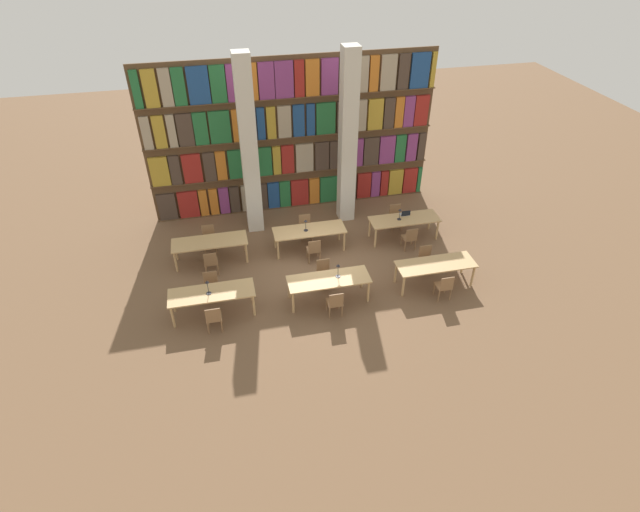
{
  "coord_description": "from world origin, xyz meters",
  "views": [
    {
      "loc": [
        -2.68,
        -12.1,
        9.69
      ],
      "look_at": [
        0.0,
        -0.13,
        0.69
      ],
      "focal_mm": 28.0,
      "sensor_mm": 36.0,
      "label": 1
    }
  ],
  "objects_px": {
    "reading_table_3": "(210,243)",
    "chair_11": "(396,216)",
    "chair_3": "(324,272)",
    "reading_table_1": "(329,281)",
    "desk_lamp_1": "(338,268)",
    "chair_1": "(211,285)",
    "chair_4": "(444,286)",
    "chair_0": "(214,317)",
    "chair_9": "(305,226)",
    "reading_table_4": "(309,232)",
    "reading_table_5": "(404,221)",
    "chair_2": "(335,303)",
    "pillar_left": "(249,149)",
    "chair_10": "(410,238)",
    "desk_lamp_3": "(400,212)",
    "desk_lamp_2": "(306,223)",
    "desk_lamp_0": "(207,285)",
    "laptop": "(405,214)",
    "chair_6": "(211,262)",
    "reading_table_2": "(436,266)",
    "chair_7": "(209,237)",
    "chair_8": "(314,249)",
    "pillar_center": "(348,140)"
  },
  "relations": [
    {
      "from": "reading_table_3",
      "to": "chair_11",
      "type": "xyz_separation_m",
      "value": [
        6.45,
        0.62,
        -0.22
      ]
    },
    {
      "from": "chair_3",
      "to": "reading_table_1",
      "type": "bearing_deg",
      "value": 88.39
    },
    {
      "from": "desk_lamp_1",
      "to": "chair_3",
      "type": "bearing_deg",
      "value": 111.66
    },
    {
      "from": "chair_1",
      "to": "chair_4",
      "type": "relative_size",
      "value": 1.0
    },
    {
      "from": "chair_0",
      "to": "reading_table_1",
      "type": "bearing_deg",
      "value": 9.71
    },
    {
      "from": "chair_0",
      "to": "chair_9",
      "type": "height_order",
      "value": "same"
    },
    {
      "from": "reading_table_4",
      "to": "reading_table_5",
      "type": "relative_size",
      "value": 1.0
    },
    {
      "from": "chair_2",
      "to": "chair_11",
      "type": "bearing_deg",
      "value": 51.3
    },
    {
      "from": "pillar_left",
      "to": "chair_10",
      "type": "height_order",
      "value": "pillar_left"
    },
    {
      "from": "reading_table_4",
      "to": "chair_11",
      "type": "distance_m",
      "value": 3.31
    },
    {
      "from": "desk_lamp_1",
      "to": "desk_lamp_3",
      "type": "xyz_separation_m",
      "value": [
        2.77,
        2.54,
        -0.02
      ]
    },
    {
      "from": "desk_lamp_2",
      "to": "reading_table_3",
      "type": "bearing_deg",
      "value": 178.83
    },
    {
      "from": "desk_lamp_0",
      "to": "reading_table_4",
      "type": "relative_size",
      "value": 0.19
    },
    {
      "from": "chair_9",
      "to": "reading_table_5",
      "type": "distance_m",
      "value": 3.36
    },
    {
      "from": "reading_table_3",
      "to": "reading_table_5",
      "type": "bearing_deg",
      "value": -0.68
    },
    {
      "from": "pillar_left",
      "to": "desk_lamp_3",
      "type": "distance_m",
      "value": 5.37
    },
    {
      "from": "chair_4",
      "to": "chair_9",
      "type": "height_order",
      "value": "same"
    },
    {
      "from": "chair_1",
      "to": "laptop",
      "type": "distance_m",
      "value": 6.94
    },
    {
      "from": "chair_6",
      "to": "chair_9",
      "type": "bearing_deg",
      "value": 22.63
    },
    {
      "from": "reading_table_2",
      "to": "reading_table_5",
      "type": "relative_size",
      "value": 1.0
    },
    {
      "from": "reading_table_2",
      "to": "chair_9",
      "type": "height_order",
      "value": "chair_9"
    },
    {
      "from": "chair_7",
      "to": "chair_8",
      "type": "height_order",
      "value": "same"
    },
    {
      "from": "chair_7",
      "to": "chair_10",
      "type": "distance_m",
      "value": 6.63
    },
    {
      "from": "pillar_left",
      "to": "chair_3",
      "type": "xyz_separation_m",
      "value": [
        1.65,
        -3.65,
        -2.53
      ]
    },
    {
      "from": "pillar_left",
      "to": "desk_lamp_3",
      "type": "relative_size",
      "value": 14.43
    },
    {
      "from": "desk_lamp_0",
      "to": "reading_table_5",
      "type": "bearing_deg",
      "value": 20.67
    },
    {
      "from": "chair_2",
      "to": "chair_4",
      "type": "relative_size",
      "value": 1.0
    },
    {
      "from": "chair_4",
      "to": "chair_7",
      "type": "xyz_separation_m",
      "value": [
        -6.54,
        4.05,
        0.0
      ]
    },
    {
      "from": "chair_4",
      "to": "reading_table_3",
      "type": "height_order",
      "value": "chair_4"
    },
    {
      "from": "chair_11",
      "to": "chair_6",
      "type": "bearing_deg",
      "value": 11.48
    },
    {
      "from": "pillar_center",
      "to": "chair_7",
      "type": "xyz_separation_m",
      "value": [
        -4.93,
        -0.98,
        -2.53
      ]
    },
    {
      "from": "desk_lamp_3",
      "to": "chair_9",
      "type": "bearing_deg",
      "value": 166.54
    },
    {
      "from": "reading_table_1",
      "to": "chair_2",
      "type": "bearing_deg",
      "value": -88.39
    },
    {
      "from": "pillar_left",
      "to": "pillar_center",
      "type": "height_order",
      "value": "same"
    },
    {
      "from": "chair_9",
      "to": "desk_lamp_3",
      "type": "bearing_deg",
      "value": 166.54
    },
    {
      "from": "chair_2",
      "to": "reading_table_4",
      "type": "bearing_deg",
      "value": 90.78
    },
    {
      "from": "desk_lamp_0",
      "to": "reading_table_5",
      "type": "xyz_separation_m",
      "value": [
        6.61,
        2.49,
        -0.38
      ]
    },
    {
      "from": "reading_table_2",
      "to": "laptop",
      "type": "distance_m",
      "value": 2.8
    },
    {
      "from": "pillar_left",
      "to": "chair_9",
      "type": "height_order",
      "value": "pillar_left"
    },
    {
      "from": "desk_lamp_0",
      "to": "desk_lamp_1",
      "type": "xyz_separation_m",
      "value": [
        3.64,
        -0.05,
        -0.0
      ]
    },
    {
      "from": "chair_4",
      "to": "chair_6",
      "type": "relative_size",
      "value": 1.0
    },
    {
      "from": "chair_0",
      "to": "chair_10",
      "type": "height_order",
      "value": "same"
    },
    {
      "from": "chair_1",
      "to": "chair_9",
      "type": "relative_size",
      "value": 1.0
    },
    {
      "from": "pillar_left",
      "to": "chair_8",
      "type": "xyz_separation_m",
      "value": [
        1.6,
        -2.42,
        -2.53
      ]
    },
    {
      "from": "pillar_left",
      "to": "chair_11",
      "type": "xyz_separation_m",
      "value": [
        4.83,
        -1.06,
        -2.53
      ]
    },
    {
      "from": "desk_lamp_1",
      "to": "desk_lamp_3",
      "type": "bearing_deg",
      "value": 42.49
    },
    {
      "from": "chair_4",
      "to": "desk_lamp_3",
      "type": "relative_size",
      "value": 2.08
    },
    {
      "from": "reading_table_1",
      "to": "desk_lamp_2",
      "type": "height_order",
      "value": "desk_lamp_2"
    },
    {
      "from": "chair_4",
      "to": "laptop",
      "type": "xyz_separation_m",
      "value": [
        0.06,
        3.49,
        0.34
      ]
    },
    {
      "from": "chair_6",
      "to": "laptop",
      "type": "distance_m",
      "value": 6.66
    }
  ]
}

